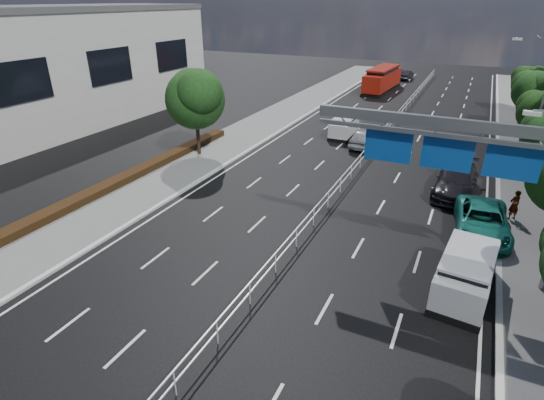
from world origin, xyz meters
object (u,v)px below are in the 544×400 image
at_px(parked_car_dark, 456,181).
at_px(pedestrian_a, 514,205).
at_px(near_car_silver, 365,136).
at_px(red_bus, 382,79).
at_px(overhead_gantry, 468,150).
at_px(silver_minivan, 466,274).
at_px(near_car_dark, 406,75).
at_px(white_minivan, 344,127).
at_px(parked_car_teal, 482,221).

bearing_deg(parked_car_dark, pedestrian_a, -37.70).
bearing_deg(parked_car_dark, near_car_silver, 140.31).
xyz_separation_m(red_bus, pedestrian_a, (14.45, -33.27, -0.59)).
xyz_separation_m(overhead_gantry, red_bus, (-11.59, 39.56, -4.02)).
height_order(silver_minivan, parked_car_dark, silver_minivan).
bearing_deg(near_car_dark, white_minivan, 92.99).
relative_size(white_minivan, near_car_silver, 0.87).
height_order(white_minivan, red_bus, red_bus).
height_order(near_car_dark, pedestrian_a, pedestrian_a).
bearing_deg(near_car_silver, parked_car_teal, 127.29).
relative_size(white_minivan, pedestrian_a, 2.37).
bearing_deg(overhead_gantry, silver_minivan, -61.63).
distance_m(near_car_silver, parked_car_teal, 14.98).
bearing_deg(silver_minivan, parked_car_dark, 101.60).
distance_m(near_car_dark, parked_car_dark, 42.13).
height_order(near_car_dark, parked_car_teal, parked_car_teal).
relative_size(white_minivan, silver_minivan, 0.84).
bearing_deg(near_car_dark, pedestrian_a, 109.44).
xyz_separation_m(white_minivan, near_car_silver, (2.34, -1.80, -0.06)).
height_order(parked_car_dark, pedestrian_a, pedestrian_a).
relative_size(near_car_silver, near_car_dark, 1.12).
xyz_separation_m(near_car_dark, pedestrian_a, (13.09, -43.58, 0.31)).
xyz_separation_m(white_minivan, parked_car_teal, (11.46, -13.69, -0.09)).
relative_size(near_car_silver, pedestrian_a, 2.73).
distance_m(parked_car_teal, parked_car_dark, 5.24).
relative_size(overhead_gantry, parked_car_teal, 1.86).
relative_size(overhead_gantry, parked_car_dark, 1.81).
bearing_deg(pedestrian_a, near_car_dark, -108.83).
bearing_deg(parked_car_teal, red_bus, 105.67).
distance_m(white_minivan, red_bus, 21.98).
height_order(red_bus, parked_car_dark, red_bus).
relative_size(red_bus, silver_minivan, 2.15).
distance_m(near_car_silver, silver_minivan, 19.45).
relative_size(silver_minivan, pedestrian_a, 2.82).
distance_m(overhead_gantry, silver_minivan, 5.01).
height_order(overhead_gantry, parked_car_teal, overhead_gantry).
relative_size(parked_car_dark, pedestrian_a, 3.33).
bearing_deg(silver_minivan, parked_car_teal, 90.36).
xyz_separation_m(near_car_dark, silver_minivan, (11.09, -51.48, 0.26)).
bearing_deg(silver_minivan, white_minivan, 125.25).
height_order(overhead_gantry, pedestrian_a, overhead_gantry).
height_order(parked_car_teal, parked_car_dark, parked_car_dark).
relative_size(white_minivan, red_bus, 0.39).
xyz_separation_m(red_bus, silver_minivan, (12.45, -41.16, -0.64)).
bearing_deg(pedestrian_a, white_minivan, -76.81).
bearing_deg(parked_car_teal, parked_car_dark, 103.62).
height_order(red_bus, parked_car_teal, red_bus).
xyz_separation_m(white_minivan, silver_minivan, (10.95, -19.25, 0.09)).
bearing_deg(parked_car_dark, white_minivan, 141.44).
relative_size(near_car_dark, pedestrian_a, 2.44).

